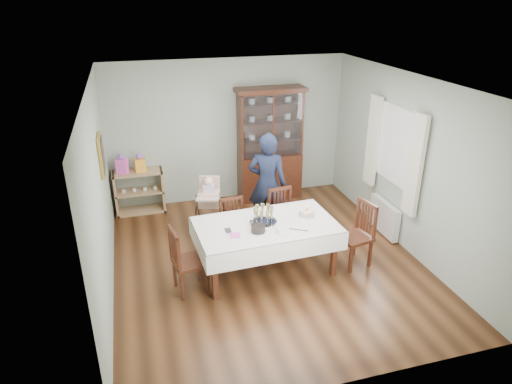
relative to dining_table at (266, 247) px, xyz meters
name	(u,v)px	position (x,y,z in m)	size (l,w,h in m)	color
floor	(266,261)	(0.08, 0.23, -0.38)	(5.00, 5.00, 0.00)	#593319
room_shell	(257,144)	(0.08, 0.76, 1.32)	(5.00, 5.00, 5.00)	#9EAA99
dining_table	(266,247)	(0.00, 0.00, 0.00)	(2.05, 1.24, 0.76)	#442111
china_cabinet	(270,143)	(0.83, 2.49, 0.74)	(1.30, 0.48, 2.18)	#442111
sideboard	(139,192)	(-1.67, 2.51, 0.02)	(0.90, 0.38, 0.80)	tan
picture_frame	(101,155)	(-2.14, 1.03, 1.27)	(0.04, 0.48, 0.58)	gold
window	(397,146)	(2.30, 0.53, 1.17)	(0.04, 1.02, 1.22)	white
curtain_left	(415,166)	(2.24, -0.09, 1.07)	(0.07, 0.30, 1.55)	silver
curtain_right	(373,141)	(2.24, 1.15, 1.07)	(0.07, 0.30, 1.55)	silver
radiator	(384,217)	(2.24, 0.53, -0.08)	(0.10, 0.80, 0.55)	white
chair_far_left	(235,239)	(-0.33, 0.56, -0.12)	(0.44, 0.44, 0.90)	#442111
chair_far_right	(284,229)	(0.49, 0.62, -0.11)	(0.47, 0.47, 0.94)	#442111
chair_end_left	(189,272)	(-1.15, -0.19, -0.10)	(0.50, 0.50, 0.96)	#442111
chair_end_right	(354,246)	(1.32, -0.19, -0.09)	(0.53, 0.53, 0.98)	#442111
woman	(267,184)	(0.36, 1.14, 0.49)	(0.64, 0.42, 1.74)	black
high_chair	(210,212)	(-0.58, 1.29, 0.02)	(0.58, 0.58, 1.04)	black
champagne_tray	(263,218)	(-0.02, 0.05, 0.45)	(0.40, 0.40, 0.24)	silver
birthday_cake	(307,213)	(0.64, 0.08, 0.42)	(0.26, 0.26, 0.18)	white
plate_stack_dark	(258,229)	(-0.17, -0.18, 0.42)	(0.20, 0.20, 0.09)	black
plate_stack_white	(283,230)	(0.15, -0.30, 0.41)	(0.19, 0.19, 0.08)	white
napkin_stack	(235,235)	(-0.50, -0.21, 0.38)	(0.13, 0.13, 0.02)	#F359C8
cutlery	(226,231)	(-0.60, -0.05, 0.38)	(0.11, 0.15, 0.01)	silver
cake_knife	(298,230)	(0.37, -0.29, 0.38)	(0.28, 0.02, 0.01)	silver
gift_bag_pink	(122,165)	(-1.92, 2.49, 0.58)	(0.23, 0.19, 0.36)	#F359C8
gift_bag_orange	(140,163)	(-1.61, 2.49, 0.57)	(0.20, 0.16, 0.34)	#F9A127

